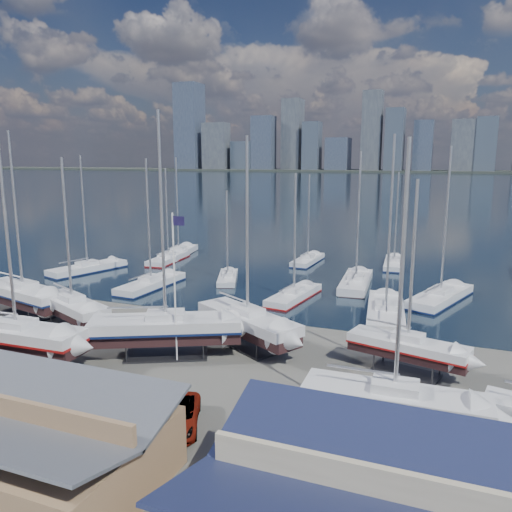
% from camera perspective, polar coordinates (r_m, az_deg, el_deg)
% --- Properties ---
extents(ground, '(1400.00, 1400.00, 0.00)m').
position_cam_1_polar(ground, '(38.97, -7.02, -11.39)').
color(ground, '#605E59').
rests_on(ground, ground).
extents(water, '(1400.00, 600.00, 0.40)m').
position_cam_1_polar(water, '(342.38, 18.54, 7.96)').
color(water, '#172536').
rests_on(water, ground).
extents(far_shore, '(1400.00, 80.00, 2.20)m').
position_cam_1_polar(far_shore, '(602.02, 19.88, 9.08)').
color(far_shore, '#2D332D').
rests_on(far_shore, ground).
extents(skyline, '(639.14, 43.80, 107.69)m').
position_cam_1_polar(skyline, '(596.40, 19.34, 12.76)').
color(skyline, '#475166').
rests_on(skyline, far_shore).
extents(shed_grey, '(12.60, 8.40, 4.17)m').
position_cam_1_polar(shed_grey, '(26.54, -24.61, -18.55)').
color(shed_grey, '#8C6B4C').
rests_on(shed_grey, ground).
extents(sailboat_cradle_0, '(11.19, 5.41, 17.32)m').
position_cam_1_polar(sailboat_cradle_0, '(52.48, -25.05, -4.00)').
color(sailboat_cradle_0, '#2D2D33').
rests_on(sailboat_cradle_0, ground).
extents(sailboat_cradle_1, '(10.82, 3.45, 17.20)m').
position_cam_1_polar(sailboat_cradle_1, '(40.71, -25.66, -8.25)').
color(sailboat_cradle_1, '#2D2D33').
rests_on(sailboat_cradle_1, ground).
extents(sailboat_cradle_2, '(9.38, 5.98, 14.97)m').
position_cam_1_polar(sailboat_cradle_2, '(46.91, -20.25, -5.49)').
color(sailboat_cradle_2, '#2D2D33').
rests_on(sailboat_cradle_2, ground).
extents(sailboat_cradle_3, '(11.60, 7.90, 18.19)m').
position_cam_1_polar(sailboat_cradle_3, '(38.81, -10.26, -8.14)').
color(sailboat_cradle_3, '#2D2D33').
rests_on(sailboat_cradle_3, ground).
extents(sailboat_cradle_4, '(10.20, 7.52, 16.51)m').
position_cam_1_polar(sailboat_cradle_4, '(39.95, -0.97, -7.52)').
color(sailboat_cradle_4, '#2D2D33').
rests_on(sailboat_cradle_4, ground).
extents(sailboat_cradle_5, '(9.88, 3.01, 15.87)m').
position_cam_1_polar(sailboat_cradle_5, '(28.65, 15.53, -15.82)').
color(sailboat_cradle_5, '#2D2D33').
rests_on(sailboat_cradle_5, ground).
extents(sailboat_cradle_6, '(8.57, 4.25, 13.54)m').
position_cam_1_polar(sailboat_cradle_6, '(36.77, 16.93, -9.95)').
color(sailboat_cradle_6, '#2D2D33').
rests_on(sailboat_cradle_6, ground).
extents(sailboat_moored_0, '(6.00, 11.11, 16.00)m').
position_cam_1_polar(sailboat_moored_0, '(70.11, -18.68, -1.50)').
color(sailboat_moored_0, black).
rests_on(sailboat_moored_0, water).
extents(sailboat_moored_1, '(3.41, 9.68, 14.20)m').
position_cam_1_polar(sailboat_moored_1, '(74.15, -9.98, -0.42)').
color(sailboat_moored_1, black).
rests_on(sailboat_moored_1, water).
extents(sailboat_moored_2, '(4.71, 10.80, 15.78)m').
position_cam_1_polar(sailboat_moored_2, '(78.43, -8.82, 0.25)').
color(sailboat_moored_2, black).
rests_on(sailboat_moored_2, water).
extents(sailboat_moored_3, '(3.49, 10.56, 15.57)m').
position_cam_1_polar(sailboat_moored_3, '(59.54, -11.90, -3.31)').
color(sailboat_moored_3, black).
rests_on(sailboat_moored_3, water).
extents(sailboat_moored_4, '(4.76, 7.97, 11.63)m').
position_cam_1_polar(sailboat_moored_4, '(61.67, -3.26, -2.57)').
color(sailboat_moored_4, black).
rests_on(sailboat_moored_4, water).
extents(sailboat_moored_5, '(2.92, 9.00, 13.29)m').
position_cam_1_polar(sailboat_moored_5, '(72.44, 5.94, -0.58)').
color(sailboat_moored_5, black).
rests_on(sailboat_moored_5, water).
extents(sailboat_moored_6, '(3.90, 9.65, 14.03)m').
position_cam_1_polar(sailboat_moored_6, '(53.73, 4.36, -4.66)').
color(sailboat_moored_6, black).
rests_on(sailboat_moored_6, water).
extents(sailboat_moored_7, '(3.81, 11.05, 16.40)m').
position_cam_1_polar(sailboat_moored_7, '(60.09, 11.34, -3.14)').
color(sailboat_moored_7, black).
rests_on(sailboat_moored_7, water).
extents(sailboat_moored_8, '(3.22, 9.32, 13.70)m').
position_cam_1_polar(sailboat_moored_8, '(72.41, 15.49, -0.93)').
color(sailboat_moored_8, black).
rests_on(sailboat_moored_8, water).
extents(sailboat_moored_9, '(4.72, 12.11, 17.80)m').
position_cam_1_polar(sailboat_moored_9, '(49.20, 14.58, -6.46)').
color(sailboat_moored_9, black).
rests_on(sailboat_moored_9, water).
extents(sailboat_moored_10, '(6.77, 11.68, 16.85)m').
position_cam_1_polar(sailboat_moored_10, '(56.23, 20.31, -4.62)').
color(sailboat_moored_10, black).
rests_on(sailboat_moored_10, water).
extents(car_c, '(4.19, 5.56, 1.40)m').
position_cam_1_polar(car_c, '(29.59, -8.94, -17.59)').
color(car_c, gray).
rests_on(car_c, ground).
extents(car_d, '(2.26, 4.78, 1.35)m').
position_cam_1_polar(car_d, '(25.13, 8.84, -23.34)').
color(car_d, gray).
rests_on(car_d, ground).
extents(flagpole, '(0.99, 0.12, 11.11)m').
position_cam_1_polar(flagpole, '(36.28, -9.21, -2.61)').
color(flagpole, white).
rests_on(flagpole, ground).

